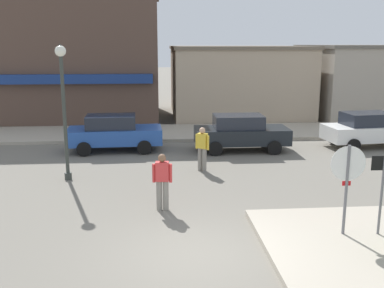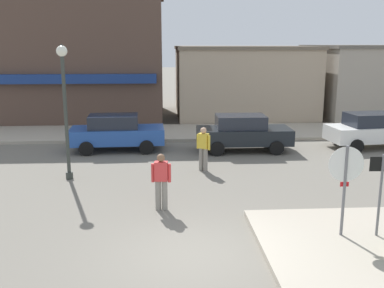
{
  "view_description": "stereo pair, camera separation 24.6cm",
  "coord_description": "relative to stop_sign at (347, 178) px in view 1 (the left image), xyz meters",
  "views": [
    {
      "loc": [
        -0.87,
        -9.04,
        4.55
      ],
      "look_at": [
        0.22,
        4.5,
        1.5
      ],
      "focal_mm": 42.0,
      "sensor_mm": 36.0,
      "label": 1
    },
    {
      "loc": [
        -0.63,
        -9.06,
        4.55
      ],
      "look_at": [
        0.22,
        4.5,
        1.5
      ],
      "focal_mm": 42.0,
      "sensor_mm": 36.0,
      "label": 2
    }
  ],
  "objects": [
    {
      "name": "building_corner_shop",
      "position": [
        -10.05,
        18.89,
        2.29
      ],
      "size": [
        12.03,
        8.21,
        7.6
      ],
      "color": "brown",
      "rests_on": "ground"
    },
    {
      "name": "parked_car_third",
      "position": [
        5.1,
        9.39,
        -0.71
      ],
      "size": [
        4.16,
        2.19,
        1.56
      ],
      "color": "white",
      "rests_on": "ground"
    },
    {
      "name": "building_storefront_left_mid",
      "position": [
        9.77,
        18.25,
        0.72
      ],
      "size": [
        8.86,
        7.41,
        4.46
      ],
      "color": "#9E9384",
      "rests_on": "ground"
    },
    {
      "name": "kerb_far",
      "position": [
        -3.49,
        13.03,
        -1.44
      ],
      "size": [
        80.0,
        4.0,
        0.15
      ],
      "primitive_type": "cube",
      "color": "#A89E8C",
      "rests_on": "ground"
    },
    {
      "name": "pedestrian_crossing_far",
      "position": [
        -2.72,
        6.13,
        -0.65
      ],
      "size": [
        0.5,
        0.38,
        1.61
      ],
      "color": "gray",
      "rests_on": "ground"
    },
    {
      "name": "parked_car_nearest",
      "position": [
        -6.19,
        9.57,
        -0.71
      ],
      "size": [
        4.07,
        2.01,
        1.56
      ],
      "color": "#234C9E",
      "rests_on": "ground"
    },
    {
      "name": "ground_plane",
      "position": [
        -3.49,
        -0.55,
        -1.52
      ],
      "size": [
        160.0,
        160.0,
        0.0
      ],
      "primitive_type": "plane",
      "color": "#6B665B"
    },
    {
      "name": "pedestrian_crossing_near",
      "position": [
        -4.22,
        2.28,
        -0.65
      ],
      "size": [
        0.56,
        0.25,
        1.61
      ],
      "color": "gray",
      "rests_on": "ground"
    },
    {
      "name": "parked_car_second",
      "position": [
        -0.74,
        9.15,
        -0.71
      ],
      "size": [
        4.01,
        1.89,
        1.56
      ],
      "color": "black",
      "rests_on": "ground"
    },
    {
      "name": "lamp_post",
      "position": [
        -7.4,
        5.43,
        1.44
      ],
      "size": [
        0.36,
        0.36,
        4.54
      ],
      "color": "#333833",
      "rests_on": "ground"
    },
    {
      "name": "stop_sign",
      "position": [
        0.0,
        0.0,
        0.0
      ],
      "size": [
        0.82,
        0.08,
        2.3
      ],
      "color": "slate",
      "rests_on": "ground"
    },
    {
      "name": "building_storefront_left_near",
      "position": [
        0.82,
        19.1,
        0.68
      ],
      "size": [
        8.31,
        8.13,
        4.39
      ],
      "color": "tan",
      "rests_on": "ground"
    },
    {
      "name": "one_way_sign",
      "position": [
        0.82,
        -0.08,
        -0.19
      ],
      "size": [
        0.6,
        0.06,
        2.1
      ],
      "color": "slate",
      "rests_on": "ground"
    }
  ]
}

